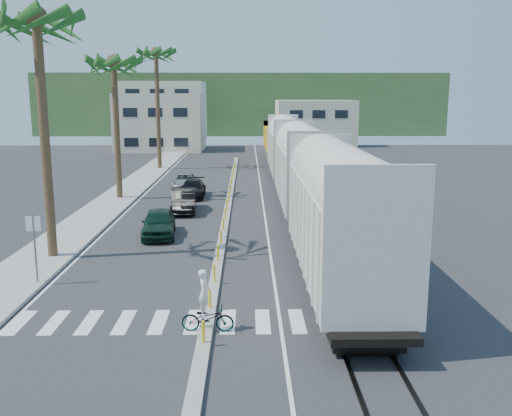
{
  "coord_description": "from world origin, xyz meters",
  "views": [
    {
      "loc": [
        1.39,
        -20.61,
        7.69
      ],
      "look_at": [
        1.82,
        8.22,
        2.0
      ],
      "focal_mm": 40.0,
      "sensor_mm": 36.0,
      "label": 1
    }
  ],
  "objects_px": {
    "car_lead": "(159,223)",
    "car_second": "(184,201)",
    "cyclist": "(207,312)",
    "street_sign": "(34,239)"
  },
  "relations": [
    {
      "from": "street_sign",
      "to": "cyclist",
      "type": "relative_size",
      "value": 1.41
    },
    {
      "from": "street_sign",
      "to": "car_lead",
      "type": "height_order",
      "value": "street_sign"
    },
    {
      "from": "street_sign",
      "to": "car_lead",
      "type": "relative_size",
      "value": 0.65
    },
    {
      "from": "car_lead",
      "to": "car_second",
      "type": "xyz_separation_m",
      "value": [
        0.65,
        6.76,
        0.0
      ]
    },
    {
      "from": "street_sign",
      "to": "cyclist",
      "type": "bearing_deg",
      "value": -33.21
    },
    {
      "from": "car_lead",
      "to": "cyclist",
      "type": "xyz_separation_m",
      "value": [
        3.59,
        -13.13,
        -0.07
      ]
    },
    {
      "from": "car_second",
      "to": "cyclist",
      "type": "bearing_deg",
      "value": -85.75
    },
    {
      "from": "cyclist",
      "to": "car_lead",
      "type": "bearing_deg",
      "value": 18.23
    },
    {
      "from": "street_sign",
      "to": "cyclist",
      "type": "distance_m",
      "value": 8.85
    },
    {
      "from": "car_second",
      "to": "car_lead",
      "type": "bearing_deg",
      "value": -99.65
    }
  ]
}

